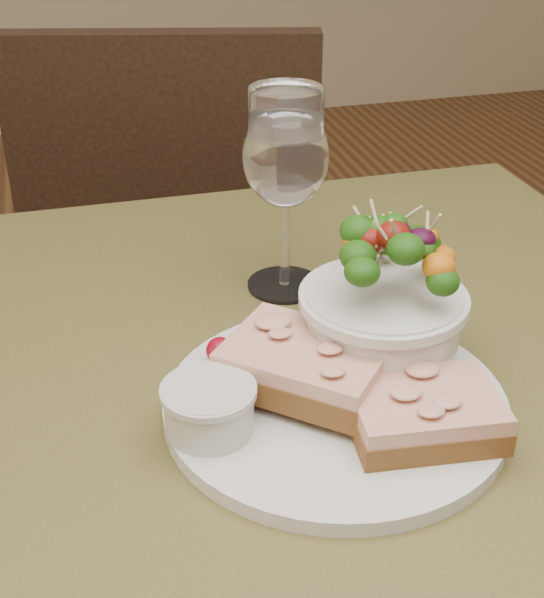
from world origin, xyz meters
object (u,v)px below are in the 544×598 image
object	(u,v)px
ramekin	(209,406)
salad_bowl	(384,295)
dinner_plate	(335,404)
cafe_table	(281,490)
chair_far	(189,355)
sandwich_back	(306,364)
sandwich_front	(424,413)
wine_glass	(286,163)

from	to	relation	value
ramekin	salad_bowl	size ratio (longest dim) A/B	0.49
dinner_plate	cafe_table	bearing A→B (deg)	132.50
dinner_plate	ramekin	xyz separation A→B (m)	(-0.10, -0.01, 0.03)
chair_far	sandwich_back	world-z (taller)	chair_far
dinner_plate	sandwich_front	world-z (taller)	sandwich_front
dinner_plate	sandwich_back	xyz separation A→B (m)	(-0.02, 0.01, 0.03)
ramekin	cafe_table	bearing A→B (deg)	35.13
cafe_table	salad_bowl	bearing A→B (deg)	2.40
dinner_plate	chair_far	bearing A→B (deg)	89.47
ramekin	wine_glass	size ratio (longest dim) A/B	0.35
dinner_plate	salad_bowl	size ratio (longest dim) A/B	2.00
salad_bowl	wine_glass	xyz separation A→B (m)	(-0.03, 0.15, 0.05)
cafe_table	ramekin	distance (m)	0.15
wine_glass	sandwich_front	bearing A→B (deg)	-82.82
sandwich_front	sandwich_back	xyz separation A→B (m)	(-0.07, 0.07, 0.01)
chair_far	sandwich_front	xyz separation A→B (m)	(0.04, -0.83, 0.48)
cafe_table	wine_glass	xyz separation A→B (m)	(0.05, 0.16, 0.22)
cafe_table	wine_glass	distance (m)	0.28
cafe_table	salad_bowl	size ratio (longest dim) A/B	6.30
chair_far	dinner_plate	world-z (taller)	chair_far
sandwich_back	salad_bowl	bearing A→B (deg)	60.83
salad_bowl	wine_glass	distance (m)	0.17
chair_far	sandwich_front	size ratio (longest dim) A/B	8.18
salad_bowl	chair_far	bearing A→B (deg)	93.25
cafe_table	dinner_plate	world-z (taller)	dinner_plate
ramekin	wine_glass	bearing A→B (deg)	61.11
chair_far	ramekin	bearing A→B (deg)	96.43
sandwich_back	salad_bowl	xyz separation A→B (m)	(0.07, 0.02, 0.04)
salad_bowl	dinner_plate	bearing A→B (deg)	-142.53
salad_bowl	sandwich_back	bearing A→B (deg)	-160.98
cafe_table	wine_glass	bearing A→B (deg)	73.24
dinner_plate	salad_bowl	world-z (taller)	salad_bowl
wine_glass	chair_far	bearing A→B (deg)	90.88
chair_far	cafe_table	bearing A→B (deg)	100.92
chair_far	ramekin	xyz separation A→B (m)	(-0.10, -0.79, 0.49)
salad_bowl	sandwich_front	bearing A→B (deg)	-91.58
sandwich_front	ramekin	xyz separation A→B (m)	(-0.14, 0.04, 0.00)
chair_far	wine_glass	size ratio (longest dim) A/B	5.14
dinner_plate	salad_bowl	distance (m)	0.09
sandwich_front	salad_bowl	size ratio (longest dim) A/B	0.87
sandwich_front	wine_glass	world-z (taller)	wine_glass
sandwich_back	salad_bowl	size ratio (longest dim) A/B	1.13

